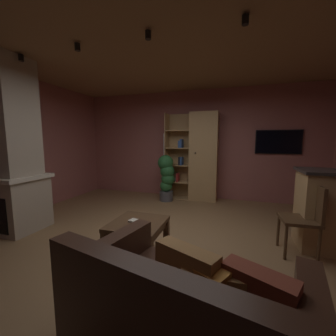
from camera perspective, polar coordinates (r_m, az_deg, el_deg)
The scene contains 16 objects.
floor at distance 3.19m, azimuth -2.31°, elevation -20.14°, with size 6.04×5.49×0.02m, color olive.
wall_back at distance 5.52m, azimuth 7.52°, elevation 6.23°, with size 6.16×0.06×2.73m, color #9E5B56.
ceiling at distance 3.11m, azimuth -2.62°, elevation 31.57°, with size 6.04×5.49×0.02m, color #8E6B47.
window_pane_back at distance 5.62m, azimuth 1.84°, elevation 5.45°, with size 0.63×0.01×0.77m, color white.
stone_fireplace at distance 4.23m, azimuth -36.89°, elevation 2.75°, with size 0.92×0.79×2.73m.
bookshelf_cabinet at distance 5.24m, azimuth 8.66°, elevation 2.84°, with size 1.29×0.41×2.15m.
leather_couch at distance 1.70m, azimuth 5.13°, elevation -35.50°, with size 1.69×1.23×0.84m.
coffee_table at distance 2.73m, azimuth -8.19°, elevation -15.99°, with size 0.63×0.67×0.48m.
table_book_0 at distance 2.69m, azimuth -9.09°, elevation -13.98°, with size 0.12×0.10×0.02m, color beige.
dining_chair at distance 3.24m, azimuth 33.34°, elevation -10.66°, with size 0.44×0.44×0.92m.
potted_floor_plant at distance 5.16m, azimuth -0.38°, elevation -2.13°, with size 0.42×0.39×1.13m.
wall_mounted_tv at distance 5.46m, azimuth 27.68°, elevation 6.27°, with size 0.97×0.06×0.55m.
track_light_spot_0 at distance 4.05m, azimuth -34.97°, elevation 23.27°, with size 0.07×0.07×0.09m, color black.
track_light_spot_1 at distance 3.33m, azimuth -23.33°, elevation 27.87°, with size 0.07×0.07×0.09m, color black.
track_light_spot_2 at distance 2.84m, azimuth -5.40°, elevation 32.21°, with size 0.07×0.07×0.09m, color black.
track_light_spot_3 at distance 2.68m, azimuth 20.22°, elevation 33.49°, with size 0.07×0.07×0.09m, color black.
Camera 1 is at (0.97, -2.66, 1.46)m, focal length 22.50 mm.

